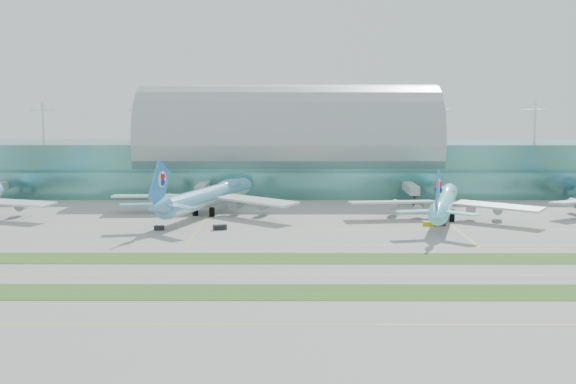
{
  "coord_description": "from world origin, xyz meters",
  "views": [
    {
      "loc": [
        0.81,
        -163.89,
        37.0
      ],
      "look_at": [
        0.0,
        55.0,
        9.0
      ],
      "focal_mm": 45.0,
      "sensor_mm": 36.0,
      "label": 1
    }
  ],
  "objects": [
    {
      "name": "ground",
      "position": [
        0.0,
        0.0,
        0.0
      ],
      "size": [
        700.0,
        700.0,
        0.0
      ],
      "primitive_type": "plane",
      "color": "gray",
      "rests_on": "ground"
    },
    {
      "name": "taxiline_b",
      "position": [
        0.0,
        -14.0,
        0.01
      ],
      "size": [
        420.0,
        0.35,
        0.01
      ],
      "primitive_type": "cube",
      "color": "yellow",
      "rests_on": "ground"
    },
    {
      "name": "terminal",
      "position": [
        0.01,
        128.79,
        14.23
      ],
      "size": [
        340.0,
        69.1,
        36.0
      ],
      "color": "#3D7A75",
      "rests_on": "ground"
    },
    {
      "name": "taxiline_a",
      "position": [
        0.0,
        -48.0,
        0.01
      ],
      "size": [
        420.0,
        0.35,
        0.01
      ],
      "primitive_type": "cube",
      "color": "yellow",
      "rests_on": "ground"
    },
    {
      "name": "airliner_b",
      "position": [
        -25.76,
        68.5,
        6.26
      ],
      "size": [
        61.58,
        71.56,
        20.29
      ],
      "rotation": [
        0.0,
        0.0,
        -0.32
      ],
      "color": "#5EA1CF",
      "rests_on": "ground"
    },
    {
      "name": "taxiline_d",
      "position": [
        0.0,
        40.0,
        0.01
      ],
      "size": [
        420.0,
        0.35,
        0.01
      ],
      "primitive_type": "cube",
      "color": "yellow",
      "rests_on": "ground"
    },
    {
      "name": "taxiline_c",
      "position": [
        0.0,
        18.0,
        0.01
      ],
      "size": [
        420.0,
        0.35,
        0.01
      ],
      "primitive_type": "cube",
      "color": "yellow",
      "rests_on": "ground"
    },
    {
      "name": "airliner_c",
      "position": [
        48.71,
        58.42,
        5.73
      ],
      "size": [
        57.32,
        66.3,
        18.57
      ],
      "rotation": [
        0.0,
        0.0,
        -0.27
      ],
      "color": "#71E7FA",
      "rests_on": "ground"
    },
    {
      "name": "grass_strip_far",
      "position": [
        0.0,
        2.0,
        0.04
      ],
      "size": [
        420.0,
        12.0,
        0.08
      ],
      "primitive_type": "cube",
      "color": "#2D591E",
      "rests_on": "ground"
    },
    {
      "name": "gse_e",
      "position": [
        41.75,
        47.14,
        0.62
      ],
      "size": [
        3.58,
        2.42,
        1.24
      ],
      "primitive_type": "cube",
      "rotation": [
        0.0,
        0.0,
        -0.2
      ],
      "color": "#C7B50B",
      "rests_on": "ground"
    },
    {
      "name": "gse_c",
      "position": [
        -36.85,
        39.2,
        0.63
      ],
      "size": [
        2.98,
        2.06,
        1.27
      ],
      "primitive_type": "cube",
      "rotation": [
        0.0,
        0.0,
        0.09
      ],
      "color": "black",
      "rests_on": "ground"
    },
    {
      "name": "gse_f",
      "position": [
        44.57,
        47.16,
        0.76
      ],
      "size": [
        4.63,
        2.6,
        1.53
      ],
      "primitive_type": "cube",
      "rotation": [
        0.0,
        0.0,
        -0.2
      ],
      "color": "black",
      "rests_on": "ground"
    },
    {
      "name": "grass_strip_near",
      "position": [
        0.0,
        -28.0,
        0.04
      ],
      "size": [
        420.0,
        12.0,
        0.08
      ],
      "primitive_type": "cube",
      "color": "#2D591E",
      "rests_on": "ground"
    },
    {
      "name": "gse_d",
      "position": [
        -19.52,
        40.01,
        0.73
      ],
      "size": [
        4.13,
        2.91,
        1.46
      ],
      "primitive_type": "cube",
      "rotation": [
        0.0,
        0.0,
        0.34
      ],
      "color": "black",
      "rests_on": "ground"
    }
  ]
}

